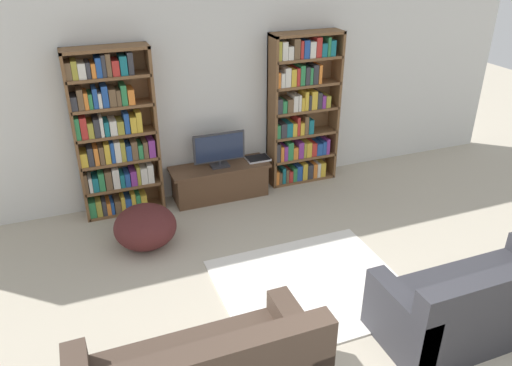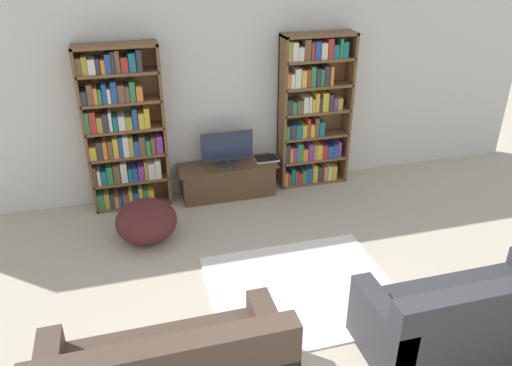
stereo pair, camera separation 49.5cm
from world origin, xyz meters
name	(u,v)px [view 1 (the left image)]	position (x,y,z in m)	size (l,w,h in m)	color
wall_back	(220,97)	(0.00, 4.23, 1.30)	(8.80, 0.06, 2.60)	silver
bookshelf_left	(114,136)	(-1.42, 4.05, 1.02)	(0.97, 0.30, 2.08)	brown
bookshelf_right	(301,111)	(1.08, 4.05, 1.03)	(0.97, 0.30, 2.08)	brown
tv_stand	(220,181)	(-0.13, 3.94, 0.23)	(1.32, 0.45, 0.45)	brown
television	(219,149)	(-0.13, 3.93, 0.70)	(0.69, 0.16, 0.47)	#2D2D33
laptop	(258,159)	(0.41, 3.95, 0.47)	(0.31, 0.23, 0.03)	silver
area_rug	(312,286)	(0.14, 1.76, 0.01)	(1.83, 1.60, 0.02)	white
couch_right_sofa	(478,304)	(1.23, 0.70, 0.29)	(1.80, 0.80, 0.84)	#2D2D33
beanbag_ottoman	(145,227)	(-1.28, 3.13, 0.24)	(0.70, 0.70, 0.48)	#4C1E1E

